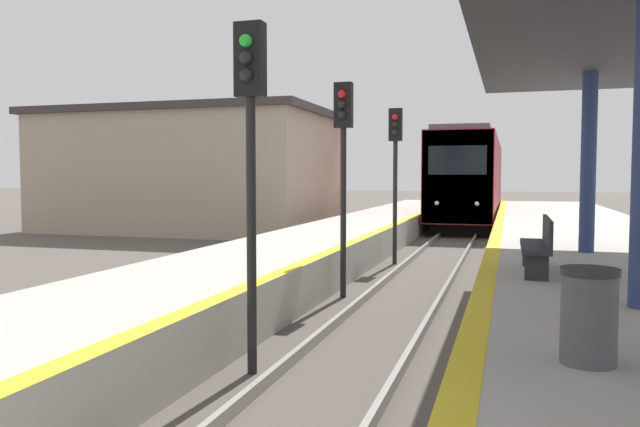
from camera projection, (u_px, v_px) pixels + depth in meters
name	position (u px, v px, depth m)	size (l,w,h in m)	color
train	(472.00, 179.00, 33.66)	(2.80, 19.71, 4.55)	black
signal_near	(250.00, 130.00, 7.63)	(0.36, 0.31, 4.34)	black
signal_mid	(343.00, 148.00, 12.52)	(0.36, 0.31, 4.34)	black
signal_far	(395.00, 155.00, 17.32)	(0.36, 0.31, 4.34)	black
trash_bin	(589.00, 316.00, 5.31)	(0.48, 0.48, 0.82)	#4C4C51
bench	(539.00, 243.00, 10.24)	(0.44, 1.95, 0.92)	#28282D
station_building	(192.00, 171.00, 28.64)	(12.69, 8.37, 5.39)	tan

